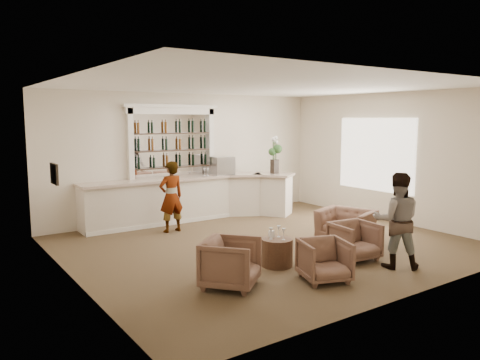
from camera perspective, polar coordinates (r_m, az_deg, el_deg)
name	(u,v)px	position (r m, az deg, el deg)	size (l,w,h in m)	color
ground	(268,244)	(10.00, 3.46, -7.82)	(8.00, 8.00, 0.00)	brown
room_shell	(255,132)	(10.31, 1.84, 5.82)	(8.04, 7.02, 3.32)	beige
bar_counter	(193,199)	(12.24, -5.81, -2.26)	(5.72, 1.80, 1.14)	white
back_bar_alcove	(173,142)	(12.29, -8.21, 4.59)	(2.64, 0.25, 3.00)	white
cocktail_table	(277,252)	(8.54, 4.53, -8.77)	(0.57, 0.57, 0.50)	#4F3322
sommelier	(171,197)	(11.01, -8.39, -2.03)	(0.61, 0.40, 1.66)	gray
guest	(397,220)	(8.74, 18.57, -4.69)	(0.83, 0.65, 1.71)	gray
armchair_left	(231,263)	(7.46, -1.13, -10.08)	(0.83, 0.85, 0.77)	brown
armchair_center	(324,260)	(7.86, 10.26, -9.62)	(0.73, 0.75, 0.69)	brown
armchair_right	(355,241)	(9.12, 13.80, -7.22)	(0.76, 0.79, 0.72)	brown
armchair_far	(346,226)	(10.26, 12.81, -5.55)	(1.09, 0.96, 0.71)	brown
espresso_machine	(222,166)	(12.62, -2.15, 1.77)	(0.55, 0.46, 0.48)	silver
flower_vase	(275,153)	(12.86, 4.25, 3.35)	(0.27, 0.27, 1.02)	black
wine_glass_bar_left	(208,172)	(12.36, -3.96, 1.00)	(0.07, 0.07, 0.21)	white
wine_glass_bar_right	(204,172)	(12.38, -4.36, 1.01)	(0.07, 0.07, 0.21)	white
wine_glass_tbl_a	(271,234)	(8.40, 3.79, -6.53)	(0.07, 0.07, 0.21)	white
wine_glass_tbl_b	(279,231)	(8.57, 4.74, -6.26)	(0.07, 0.07, 0.21)	white
wine_glass_tbl_c	(284,234)	(8.38, 5.34, -6.59)	(0.07, 0.07, 0.21)	white
napkin_holder	(271,234)	(8.56, 3.85, -6.59)	(0.08, 0.08, 0.12)	white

